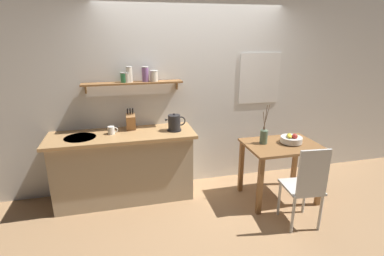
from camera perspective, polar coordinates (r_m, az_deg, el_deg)
name	(u,v)px	position (r m, az deg, el deg)	size (l,w,h in m)	color
ground_plane	(204,200)	(4.07, 2.27, -13.80)	(14.00, 14.00, 0.00)	#A87F56
back_wall	(206,91)	(4.22, 2.73, 7.12)	(6.80, 0.11, 2.70)	white
kitchen_counter	(124,166)	(4.01, -12.96, -7.20)	(1.83, 0.63, 0.93)	tan
wall_shelf	(135,79)	(3.86, -10.94, 9.26)	(1.27, 0.20, 0.33)	brown
dining_table	(281,154)	(4.02, 16.80, -4.82)	(0.94, 0.68, 0.78)	brown
dining_chair_near	(306,184)	(3.55, 21.16, -10.10)	(0.42, 0.45, 1.00)	silver
fruit_bowl	(291,139)	(4.01, 18.67, -2.06)	(0.27, 0.27, 0.14)	silver
twig_vase	(264,136)	(3.89, 13.70, -1.57)	(0.10, 0.10, 0.52)	#567056
electric_kettle	(174,123)	(3.81, -3.41, 0.99)	(0.27, 0.18, 0.23)	black
knife_block	(131,121)	(3.91, -11.74, 1.26)	(0.12, 0.17, 0.30)	#9E6B3D
coffee_mug_by_sink	(111,130)	(3.82, -15.30, -0.42)	(0.13, 0.08, 0.10)	white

